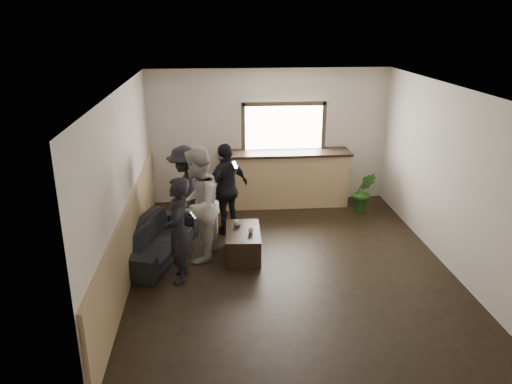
{
  "coord_description": "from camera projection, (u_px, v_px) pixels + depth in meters",
  "views": [
    {
      "loc": [
        -1.14,
        -7.16,
        3.78
      ],
      "look_at": [
        -0.49,
        0.4,
        1.1
      ],
      "focal_mm": 35.0,
      "sensor_mm": 36.0,
      "label": 1
    }
  ],
  "objects": [
    {
      "name": "cup_a",
      "position": [
        238.0,
        223.0,
        8.39
      ],
      "size": [
        0.14,
        0.14,
        0.09
      ],
      "primitive_type": "imported",
      "rotation": [
        0.0,
        0.0,
        1.82
      ],
      "color": "silver",
      "rests_on": "coffee_table"
    },
    {
      "name": "sofa",
      "position": [
        156.0,
        239.0,
        8.24
      ],
      "size": [
        1.37,
        2.15,
        0.58
      ],
      "primitive_type": "imported",
      "rotation": [
        0.0,
        0.0,
        1.25
      ],
      "color": "black",
      "rests_on": "ground"
    },
    {
      "name": "bar_counter",
      "position": [
        284.0,
        175.0,
        10.42
      ],
      "size": [
        2.7,
        0.68,
        2.13
      ],
      "color": "tan",
      "rests_on": "ground"
    },
    {
      "name": "ground",
      "position": [
        288.0,
        263.0,
        8.08
      ],
      "size": [
        5.0,
        6.0,
        0.01
      ],
      "primitive_type": "cube",
      "color": "black"
    },
    {
      "name": "room_shell",
      "position": [
        242.0,
        178.0,
        7.53
      ],
      "size": [
        5.01,
        6.01,
        2.8
      ],
      "color": "silver",
      "rests_on": "ground"
    },
    {
      "name": "person_c",
      "position": [
        186.0,
        191.0,
        8.88
      ],
      "size": [
        0.65,
        1.09,
        1.66
      ],
      "rotation": [
        0.0,
        0.0,
        -1.54
      ],
      "color": "black",
      "rests_on": "ground"
    },
    {
      "name": "person_d",
      "position": [
        227.0,
        189.0,
        8.99
      ],
      "size": [
        1.01,
        0.95,
        1.68
      ],
      "rotation": [
        0.0,
        0.0,
        -2.42
      ],
      "color": "black",
      "rests_on": "ground"
    },
    {
      "name": "coffee_table",
      "position": [
        243.0,
        243.0,
        8.28
      ],
      "size": [
        0.6,
        1.02,
        0.44
      ],
      "primitive_type": "cube",
      "rotation": [
        0.0,
        0.0,
        -0.04
      ],
      "color": "black",
      "rests_on": "ground"
    },
    {
      "name": "cup_b",
      "position": [
        251.0,
        231.0,
        8.09
      ],
      "size": [
        0.1,
        0.1,
        0.09
      ],
      "primitive_type": "imported",
      "rotation": [
        0.0,
        0.0,
        6.26
      ],
      "color": "silver",
      "rests_on": "coffee_table"
    },
    {
      "name": "person_a",
      "position": [
        179.0,
        230.0,
        7.31
      ],
      "size": [
        0.47,
        0.61,
        1.62
      ],
      "rotation": [
        0.0,
        0.0,
        -1.61
      ],
      "color": "black",
      "rests_on": "ground"
    },
    {
      "name": "potted_plant",
      "position": [
        363.0,
        192.0,
        10.1
      ],
      "size": [
        0.51,
        0.43,
        0.84
      ],
      "primitive_type": "imported",
      "rotation": [
        0.0,
        0.0,
        -0.15
      ],
      "color": "#2D6623",
      "rests_on": "ground"
    },
    {
      "name": "person_b",
      "position": [
        198.0,
        205.0,
        7.94
      ],
      "size": [
        0.93,
        1.07,
        1.87
      ],
      "rotation": [
        0.0,
        0.0,
        -1.85
      ],
      "color": "#BEB4AC",
      "rests_on": "ground"
    }
  ]
}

